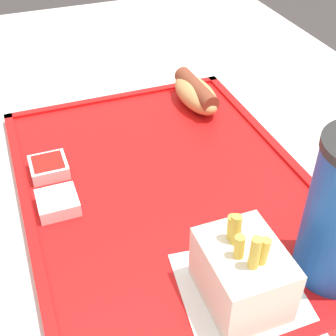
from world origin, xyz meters
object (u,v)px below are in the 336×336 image
(sauce_cup_mayo, at_px, (58,202))
(sauce_cup_ketchup, at_px, (49,167))
(fries_carton, at_px, (242,274))
(hot_dog_far, at_px, (196,93))

(sauce_cup_mayo, height_order, sauce_cup_ketchup, same)
(fries_carton, bearing_deg, sauce_cup_mayo, -142.98)
(sauce_cup_ketchup, bearing_deg, fries_carton, 28.49)
(sauce_cup_mayo, distance_m, sauce_cup_ketchup, 0.07)
(hot_dog_far, bearing_deg, fries_carton, -16.56)
(hot_dog_far, xyz_separation_m, sauce_cup_mayo, (0.15, -0.24, -0.01))
(hot_dog_far, relative_size, fries_carton, 1.16)
(fries_carton, xyz_separation_m, sauce_cup_mayo, (-0.18, -0.14, -0.03))
(fries_carton, height_order, sauce_cup_ketchup, fries_carton)
(sauce_cup_mayo, relative_size, sauce_cup_ketchup, 1.00)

